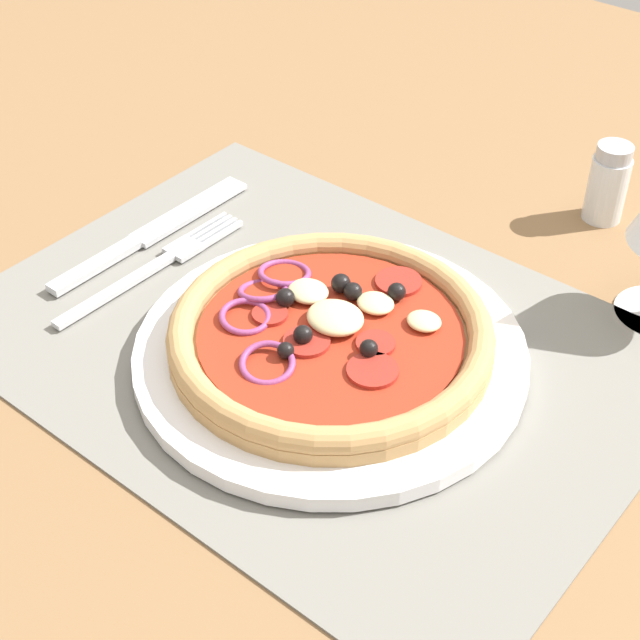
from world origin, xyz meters
TOP-DOWN VIEW (x-y plane):
  - ground_plane at (0.00, 0.00)cm, footprint 190.00×140.00cm
  - placemat at (0.00, 0.00)cm, footprint 47.17×34.38cm
  - plate at (2.22, -0.78)cm, footprint 26.70×26.70cm
  - pizza at (2.15, -0.74)cm, footprint 21.89×21.89cm
  - fork at (-14.65, -0.57)cm, footprint 2.29×18.03cm
  - knife at (-18.11, 1.94)cm, footprint 2.09×20.01cm
  - pepper_shaker at (8.22, 27.44)cm, footprint 3.20×3.20cm

SIDE VIEW (x-z plane):
  - ground_plane at x=0.00cm, z-range -2.40..0.00cm
  - placemat at x=0.00cm, z-range 0.00..0.40cm
  - fork at x=-14.65cm, z-range 0.40..0.84cm
  - knife at x=-18.11cm, z-range 0.35..0.96cm
  - plate at x=2.22cm, z-range 0.40..1.53cm
  - pizza at x=2.15cm, z-range 1.28..3.97cm
  - pepper_shaker at x=8.22cm, z-range -0.10..6.60cm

